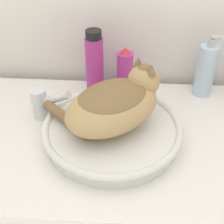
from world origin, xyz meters
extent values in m
cube|color=white|center=(0.00, 0.29, 0.41)|extent=(1.29, 0.58, 0.82)
cylinder|color=silver|center=(-0.01, 0.27, 0.85)|extent=(0.37, 0.37, 0.04)
torus|color=silver|center=(-0.01, 0.27, 0.87)|extent=(0.39, 0.39, 0.02)
ellipsoid|color=tan|center=(-0.01, 0.27, 0.94)|extent=(0.32, 0.32, 0.11)
ellipsoid|color=brown|center=(-0.01, 0.27, 0.97)|extent=(0.25, 0.25, 0.05)
sphere|color=tan|center=(0.07, 0.35, 0.97)|extent=(0.09, 0.09, 0.09)
sphere|color=brown|center=(0.07, 0.35, 1.00)|extent=(0.05, 0.05, 0.05)
cone|color=brown|center=(0.09, 0.33, 1.02)|extent=(0.03, 0.03, 0.03)
cone|color=brown|center=(0.06, 0.36, 1.02)|extent=(0.03, 0.03, 0.03)
cylinder|color=brown|center=(-0.13, 0.27, 0.89)|extent=(0.16, 0.15, 0.03)
cylinder|color=silver|center=(-0.23, 0.36, 0.85)|extent=(0.04, 0.04, 0.05)
cylinder|color=silver|center=(-0.18, 0.34, 0.91)|extent=(0.12, 0.06, 0.08)
cylinder|color=silver|center=(-0.23, 0.36, 0.90)|extent=(0.05, 0.05, 0.05)
cylinder|color=silver|center=(0.28, 0.52, 0.91)|extent=(0.06, 0.06, 0.17)
cylinder|color=#B7B7BC|center=(0.28, 0.52, 1.01)|extent=(0.02, 0.02, 0.02)
cylinder|color=#B7B7BC|center=(0.29, 0.52, 1.03)|extent=(0.04, 0.01, 0.01)
cylinder|color=#B2338C|center=(-0.08, 0.52, 0.92)|extent=(0.06, 0.06, 0.19)
cylinder|color=black|center=(-0.08, 0.52, 1.03)|extent=(0.05, 0.05, 0.03)
cylinder|color=#B2338C|center=(0.02, 0.52, 0.90)|extent=(0.05, 0.05, 0.14)
cone|color=red|center=(0.02, 0.52, 0.98)|extent=(0.03, 0.03, 0.02)
camera|label=1|loc=(0.03, -0.39, 1.42)|focal=50.00mm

